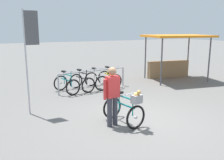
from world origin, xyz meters
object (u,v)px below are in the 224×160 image
Objects in this scene: market_stall at (173,52)px; banner_flag at (29,42)px; racked_bike_teal at (67,84)px; racked_bike_black at (82,82)px; racked_bike_yellow at (109,79)px; featured_bicycle at (126,108)px; person_with_featured_bike at (112,94)px; racked_bike_white at (96,80)px.

market_stall is 7.81m from banner_flag.
racked_bike_teal is 1.00× the size of racked_bike_black.
racked_bike_yellow is 4.55m from featured_bicycle.
featured_bicycle is 3.48m from banner_flag.
market_stall reaches higher than person_with_featured_bike.
racked_bike_teal is 1.04× the size of racked_bike_yellow.
featured_bicycle is 0.58m from person_with_featured_bike.
racked_bike_teal and racked_bike_black have the same top height.
racked_bike_teal is at bearing 91.39° from person_with_featured_bike.
racked_bike_black is at bearing -177.99° from market_stall.
banner_flag is (-2.34, -1.98, 1.86)m from racked_bike_black.
racked_bike_teal is 0.35× the size of market_stall.
racked_bike_teal is 1.06× the size of racked_bike_white.
racked_bike_black and racked_bike_white have the same top height.
person_with_featured_bike is at bearing -98.55° from racked_bike_black.
racked_bike_yellow is 4.63m from person_with_featured_bike.
banner_flag reaches higher than racked_bike_white.
racked_bike_white and racked_bike_yellow have the same top height.
banner_flag is at bearing -163.87° from market_stall.
racked_bike_black is at bearing -174.43° from racked_bike_yellow.
person_with_featured_bike is (-1.30, -4.07, 0.54)m from racked_bike_white.
market_stall is (3.73, 0.04, 1.03)m from racked_bike_yellow.
person_with_featured_bike is (-0.38, 0.11, 0.42)m from featured_bicycle.
racked_bike_black and racked_bike_yellow have the same top height.
featured_bicycle is at bearing -83.35° from racked_bike_teal.
market_stall is (5.12, 0.18, 1.03)m from racked_bike_black.
racked_bike_black is 4.08m from person_with_featured_bike.
racked_bike_black is 3.59m from banner_flag.
racked_bike_white is at bearing 5.57° from racked_bike_teal.
banner_flag is (-7.46, -2.16, 0.84)m from market_stall.
racked_bike_teal is 5.91m from market_stall.
racked_bike_teal is 0.38× the size of banner_flag.
person_with_featured_bike reaches higher than racked_bike_white.
racked_bike_yellow is at bearing 5.57° from racked_bike_black.
racked_bike_white is at bearing 72.31° from person_with_featured_bike.
racked_bike_teal is at bearing -177.56° from market_stall.
racked_bike_teal is 0.73× the size of person_with_featured_bike.
racked_bike_teal and racked_bike_yellow have the same top height.
racked_bike_yellow is at bearing -179.33° from market_stall.
market_stall is at bearing 2.44° from racked_bike_teal.
banner_flag is (-1.74, 2.02, 1.32)m from person_with_featured_bike.
person_with_featured_bike is 0.47× the size of market_stall.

